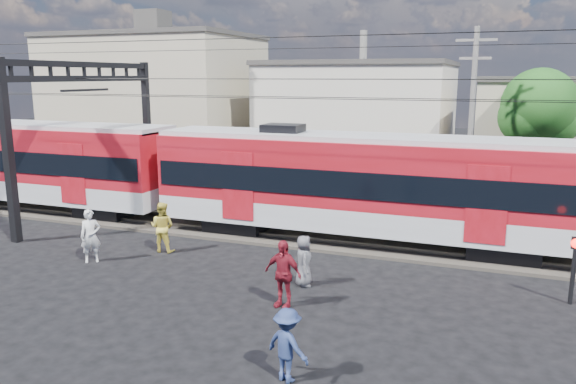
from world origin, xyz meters
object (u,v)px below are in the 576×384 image
pedestrian_a (91,236)px  crossing_signal (575,258)px  pedestrian_c (287,345)px  commuter_train (368,182)px

pedestrian_a → crossing_signal: (15.11, 1.77, 0.44)m
pedestrian_c → pedestrian_a: bearing=-8.2°
commuter_train → pedestrian_c: (0.66, -10.27, -1.60)m
commuter_train → crossing_signal: commuter_train is taller
crossing_signal → commuter_train: bearing=151.4°
commuter_train → pedestrian_c: 10.42m
crossing_signal → pedestrian_a: bearing=-173.3°
pedestrian_a → commuter_train: bearing=-8.0°
pedestrian_a → crossing_signal: size_ratio=0.94×
pedestrian_a → pedestrian_c: pedestrian_a is taller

